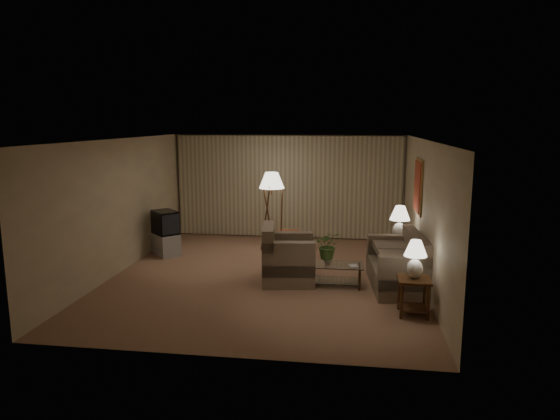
% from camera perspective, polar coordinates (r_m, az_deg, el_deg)
% --- Properties ---
extents(ground, '(7.00, 7.00, 0.00)m').
position_cam_1_polar(ground, '(10.03, -1.58, -7.54)').
color(ground, '#A17358').
rests_on(ground, ground).
extents(room_shell, '(6.04, 7.02, 2.72)m').
position_cam_1_polar(room_shell, '(11.12, -0.21, 3.44)').
color(room_shell, beige).
rests_on(room_shell, ground).
extents(sofa, '(1.94, 1.19, 0.80)m').
position_cam_1_polar(sofa, '(9.53, 13.16, -6.26)').
color(sofa, gray).
rests_on(sofa, ground).
extents(armchair, '(1.29, 1.25, 0.87)m').
position_cam_1_polar(armchair, '(9.58, 0.96, -5.68)').
color(armchair, gray).
rests_on(armchair, ground).
extents(side_table_near, '(0.50, 0.50, 0.60)m').
position_cam_1_polar(side_table_near, '(8.26, 15.03, -8.85)').
color(side_table_near, '#38220F').
rests_on(side_table_near, ground).
extents(side_table_far, '(0.54, 0.45, 0.60)m').
position_cam_1_polar(side_table_far, '(10.74, 13.39, -4.37)').
color(side_table_far, '#38220F').
rests_on(side_table_far, ground).
extents(table_lamp_near, '(0.36, 0.36, 0.62)m').
position_cam_1_polar(table_lamp_near, '(8.10, 15.21, -5.10)').
color(table_lamp_near, silver).
rests_on(table_lamp_near, side_table_near).
extents(table_lamp_far, '(0.42, 0.42, 0.72)m').
position_cam_1_polar(table_lamp_far, '(10.61, 13.53, -1.11)').
color(table_lamp_far, silver).
rests_on(table_lamp_far, side_table_far).
extents(coffee_table, '(1.03, 0.56, 0.41)m').
position_cam_1_polar(coffee_table, '(9.43, 6.39, -7.01)').
color(coffee_table, silver).
rests_on(coffee_table, ground).
extents(tv_cabinet, '(1.15, 1.15, 0.50)m').
position_cam_1_polar(tv_cabinet, '(11.79, -12.90, -3.84)').
color(tv_cabinet, '#ABABAE').
rests_on(tv_cabinet, ground).
extents(crt_tv, '(1.07, 1.07, 0.53)m').
position_cam_1_polar(crt_tv, '(11.68, -13.00, -1.38)').
color(crt_tv, black).
rests_on(crt_tv, tv_cabinet).
extents(floor_lamp, '(0.60, 0.60, 1.85)m').
position_cam_1_polar(floor_lamp, '(11.90, -0.95, 0.10)').
color(floor_lamp, '#38220F').
rests_on(floor_lamp, ground).
extents(ottoman, '(0.68, 0.68, 0.42)m').
position_cam_1_polar(ottoman, '(12.05, 0.99, -3.46)').
color(ottoman, '#B0533B').
rests_on(ottoman, ground).
extents(vase, '(0.16, 0.16, 0.14)m').
position_cam_1_polar(vase, '(9.37, 5.49, -5.76)').
color(vase, silver).
rests_on(vase, coffee_table).
extents(flowers, '(0.52, 0.46, 0.53)m').
position_cam_1_polar(flowers, '(9.29, 5.53, -3.77)').
color(flowers, '#4C7534').
rests_on(flowers, vase).
extents(book, '(0.19, 0.24, 0.02)m').
position_cam_1_polar(book, '(9.29, 7.94, -6.36)').
color(book, olive).
rests_on(book, coffee_table).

